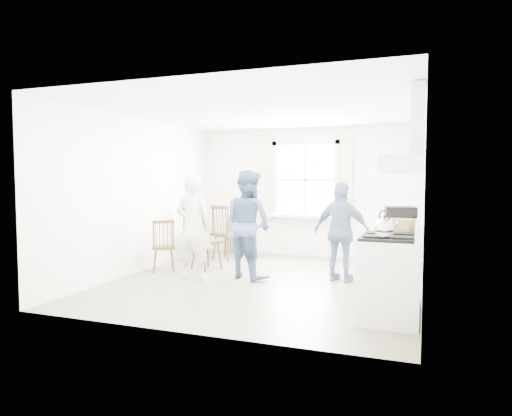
{
  "coord_description": "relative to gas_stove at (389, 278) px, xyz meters",
  "views": [
    {
      "loc": [
        2.23,
        -6.55,
        1.59
      ],
      "look_at": [
        -0.24,
        0.2,
        1.11
      ],
      "focal_mm": 32.0,
      "sensor_mm": 36.0,
      "label": 1
    }
  ],
  "objects": [
    {
      "name": "windsor_chair_b",
      "position": [
        -3.25,
        1.81,
        0.15
      ],
      "size": [
        0.58,
        0.58,
        1.04
      ],
      "color": "#442C16",
      "rests_on": "ground"
    },
    {
      "name": "range_hood",
      "position": [
        0.16,
        -0.0,
        1.42
      ],
      "size": [
        0.45,
        0.76,
        0.94
      ],
      "color": "silver",
      "rests_on": "room_shell"
    },
    {
      "name": "window_assembly",
      "position": [
        -1.91,
        3.8,
        0.98
      ],
      "size": [
        1.88,
        0.24,
        1.7
      ],
      "color": "white",
      "rests_on": "room_shell"
    },
    {
      "name": "potted_plant",
      "position": [
        -1.32,
        3.71,
        0.51
      ],
      "size": [
        0.16,
        0.16,
        0.29
      ],
      "primitive_type": "imported",
      "rotation": [
        0.0,
        0.0,
        -0.04
      ],
      "color": "#337334",
      "rests_on": "window_assembly"
    },
    {
      "name": "stereo_stack",
      "position": [
        0.07,
        0.76,
        0.58
      ],
      "size": [
        0.42,
        0.38,
        0.33
      ],
      "color": "black",
      "rests_on": "low_cabinet"
    },
    {
      "name": "room_shell",
      "position": [
        -1.91,
        1.35,
        0.82
      ],
      "size": [
        4.62,
        5.12,
        2.64
      ],
      "color": "gray",
      "rests_on": "ground"
    },
    {
      "name": "windsor_chair_c",
      "position": [
        -3.76,
        1.42,
        0.06
      ],
      "size": [
        0.51,
        0.51,
        0.89
      ],
      "color": "#442C16",
      "rests_on": "ground"
    },
    {
      "name": "gas_stove",
      "position": [
        0.0,
        0.0,
        0.0
      ],
      "size": [
        0.68,
        0.76,
        1.12
      ],
      "color": "silver",
      "rests_on": "ground"
    },
    {
      "name": "cardboard_box",
      "position": [
        0.07,
        0.51,
        0.52
      ],
      "size": [
        0.37,
        0.31,
        0.2
      ],
      "primitive_type": "cube",
      "rotation": [
        0.0,
        0.0,
        -0.3
      ],
      "color": "tan",
      "rests_on": "low_cabinet"
    },
    {
      "name": "low_cabinet",
      "position": [
        0.07,
        0.7,
        -0.03
      ],
      "size": [
        0.5,
        0.55,
        0.9
      ],
      "primitive_type": "cube",
      "color": "silver",
      "rests_on": "ground"
    },
    {
      "name": "person_left",
      "position": [
        -3.02,
        1.1,
        0.34
      ],
      "size": [
        0.62,
        0.62,
        1.64
      ],
      "primitive_type": "imported",
      "rotation": [
        0.0,
        0.0,
        3.18
      ],
      "color": "silver",
      "rests_on": "ground"
    },
    {
      "name": "windsor_chair_d",
      "position": [
        -3.29,
        2.8,
        0.17
      ],
      "size": [
        0.56,
        0.55,
        1.07
      ],
      "color": "#442C16",
      "rests_on": "ground"
    },
    {
      "name": "windsor_chair_a",
      "position": [
        -3.79,
        2.6,
        0.15
      ],
      "size": [
        0.5,
        0.5,
        1.05
      ],
      "color": "#442C16",
      "rests_on": "ground"
    },
    {
      "name": "person_mid",
      "position": [
        -2.26,
        1.51,
        0.37
      ],
      "size": [
        1.11,
        1.11,
        1.72
      ],
      "primitive_type": "imported",
      "rotation": [
        0.0,
        0.0,
        2.71
      ],
      "color": "#455A81",
      "rests_on": "ground"
    },
    {
      "name": "kettle",
      "position": [
        -0.05,
        -0.14,
        0.57
      ],
      "size": [
        0.21,
        0.21,
        0.3
      ],
      "color": "silver",
      "rests_on": "gas_stove"
    },
    {
      "name": "shelf_unit",
      "position": [
        -3.31,
        3.68,
        -0.08
      ],
      "size": [
        0.4,
        0.3,
        0.8
      ],
      "primitive_type": "cube",
      "color": "slate",
      "rests_on": "ground"
    },
    {
      "name": "person_right",
      "position": [
        -0.83,
        1.77,
        0.28
      ],
      "size": [
        1.07,
        1.07,
        1.53
      ],
      "primitive_type": "imported",
      "rotation": [
        0.0,
        0.0,
        2.93
      ],
      "color": "navy",
      "rests_on": "ground"
    }
  ]
}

